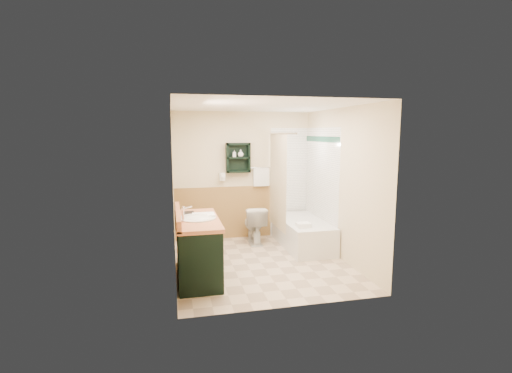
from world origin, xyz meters
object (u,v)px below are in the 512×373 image
object	(u,v)px
vanity_book	(184,207)
bathtub	(303,233)
wall_shelf	(238,158)
vanity	(198,248)
soap_bottle_a	(234,155)
toilet	(254,225)
hair_dryer	(222,177)
soap_bottle_b	(241,154)

from	to	relation	value
vanity_book	bathtub	bearing A→B (deg)	13.34
wall_shelf	vanity	world-z (taller)	wall_shelf
soap_bottle_a	toilet	bearing A→B (deg)	-45.28
bathtub	soap_bottle_a	bearing A→B (deg)	145.96
hair_dryer	soap_bottle_b	xyz separation A→B (m)	(0.35, -0.03, 0.42)
wall_shelf	soap_bottle_b	size ratio (longest dim) A/B	4.05
wall_shelf	soap_bottle_b	xyz separation A→B (m)	(0.05, -0.01, 0.07)
soap_bottle_b	soap_bottle_a	bearing A→B (deg)	180.00
wall_shelf	bathtub	world-z (taller)	wall_shelf
bathtub	toilet	size ratio (longest dim) A/B	2.19
wall_shelf	vanity_book	bearing A→B (deg)	-126.65
vanity_book	soap_bottle_a	world-z (taller)	soap_bottle_a
bathtub	vanity_book	xyz separation A→B (m)	(-2.08, -0.68, 0.71)
wall_shelf	bathtub	distance (m)	1.82
bathtub	soap_bottle_b	world-z (taller)	soap_bottle_b
wall_shelf	vanity_book	size ratio (longest dim) A/B	2.72
hair_dryer	wall_shelf	bearing A→B (deg)	-4.76
vanity	vanity_book	distance (m)	0.64
toilet	soap_bottle_a	size ratio (longest dim) A/B	5.33
bathtub	vanity	bearing A→B (deg)	-152.06
bathtub	soap_bottle_b	bearing A→B (deg)	142.89
hair_dryer	vanity	xyz separation A→B (m)	(-0.59, -1.79, -0.78)
hair_dryer	toilet	xyz separation A→B (m)	(0.54, -0.34, -0.86)
soap_bottle_b	vanity_book	bearing A→B (deg)	-127.95
wall_shelf	soap_bottle_a	world-z (taller)	wall_shelf
toilet	soap_bottle_b	distance (m)	1.33
bathtub	soap_bottle_a	distance (m)	1.89
toilet	vanity_book	world-z (taller)	vanity_book
wall_shelf	hair_dryer	size ratio (longest dim) A/B	2.29
soap_bottle_a	soap_bottle_b	bearing A→B (deg)	0.00
wall_shelf	vanity	bearing A→B (deg)	-116.91
soap_bottle_b	toilet	bearing A→B (deg)	-58.62
wall_shelf	soap_bottle_a	bearing A→B (deg)	-175.90
bathtub	soap_bottle_a	size ratio (longest dim) A/B	11.65
vanity	soap_bottle_b	distance (m)	2.33
hair_dryer	soap_bottle_b	size ratio (longest dim) A/B	1.77
hair_dryer	toilet	distance (m)	1.07
toilet	vanity_book	bearing A→B (deg)	42.34
toilet	vanity_book	xyz separation A→B (m)	(-1.30, -1.11, 0.61)
soap_bottle_a	wall_shelf	bearing A→B (deg)	4.10
vanity	bathtub	size ratio (longest dim) A/B	0.89
vanity	bathtub	bearing A→B (deg)	27.94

